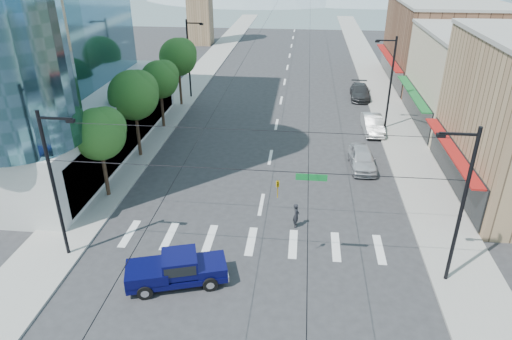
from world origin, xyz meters
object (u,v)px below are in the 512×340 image
object	(u,v)px
parked_car_near	(362,158)
parked_car_far	(360,92)
pickup_truck	(176,269)
pedestrian	(296,215)
parked_car_mid	(373,124)

from	to	relation	value
parked_car_near	parked_car_far	world-z (taller)	parked_car_near
pickup_truck	pedestrian	size ratio (longest dim) A/B	3.41
pedestrian	parked_car_near	bearing A→B (deg)	-25.84
pedestrian	parked_car_near	xyz separation A→B (m)	(5.10, 9.32, -0.00)
parked_car_near	parked_car_far	bearing A→B (deg)	82.81
pickup_truck	parked_car_mid	xyz separation A→B (m)	(13.14, 23.67, -0.13)
pickup_truck	parked_car_mid	bearing A→B (deg)	43.91
pedestrian	parked_car_far	world-z (taller)	pedestrian
pedestrian	parked_car_near	size ratio (longest dim) A/B	0.34
parked_car_mid	parked_car_far	size ratio (longest dim) A/B	0.92
pedestrian	parked_car_far	size ratio (longest dim) A/B	0.31
pedestrian	parked_car_mid	xyz separation A→B (m)	(6.90, 17.43, -0.02)
pickup_truck	parked_car_mid	distance (m)	27.07
parked_car_far	pedestrian	bearing A→B (deg)	-101.46
pickup_truck	parked_car_mid	size ratio (longest dim) A/B	1.15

